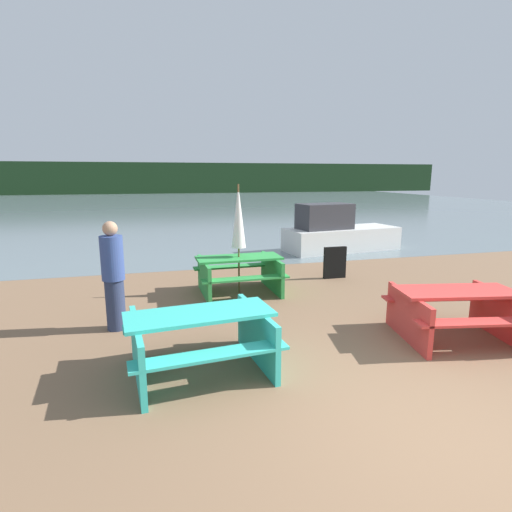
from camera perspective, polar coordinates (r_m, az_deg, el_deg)
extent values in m
plane|color=brown|center=(4.43, 25.51, -22.44)|extent=(60.00, 60.00, 0.00)
cube|color=slate|center=(35.23, -10.67, 7.40)|extent=(60.00, 50.00, 0.00)
cube|color=#193319|center=(55.12, -12.33, 10.83)|extent=(80.00, 1.60, 4.00)
cube|color=#33B7A8|center=(4.92, -8.06, -8.23)|extent=(1.83, 0.87, 0.04)
cube|color=#33B7A8|center=(4.53, -6.39, -13.90)|extent=(1.78, 0.46, 0.04)
cube|color=#33B7A8|center=(5.52, -9.24, -9.20)|extent=(1.78, 0.46, 0.04)
cube|color=#33B7A8|center=(4.97, -16.53, -13.14)|extent=(0.21, 1.38, 0.72)
cube|color=#33B7A8|center=(5.25, 0.15, -11.27)|extent=(0.21, 1.38, 0.72)
cube|color=red|center=(6.54, 26.78, -4.54)|extent=(1.80, 1.00, 0.04)
cube|color=red|center=(6.17, 29.16, -8.28)|extent=(1.72, 0.59, 0.04)
cube|color=red|center=(7.06, 24.33, -5.45)|extent=(1.72, 0.59, 0.04)
cube|color=red|center=(6.32, 20.88, -8.13)|extent=(0.32, 1.37, 0.70)
cube|color=red|center=(7.02, 31.53, -7.14)|extent=(0.32, 1.37, 0.70)
cube|color=green|center=(8.13, -2.47, -0.27)|extent=(1.73, 0.74, 0.04)
cube|color=green|center=(7.68, -1.49, -3.25)|extent=(1.72, 0.32, 0.04)
cube|color=green|center=(8.72, -3.30, -1.48)|extent=(1.72, 0.32, 0.04)
cube|color=green|center=(8.08, -7.39, -3.18)|extent=(0.10, 1.38, 0.71)
cube|color=green|center=(8.41, 2.31, -2.52)|extent=(0.10, 1.38, 0.71)
cylinder|color=brown|center=(8.06, -2.49, 2.33)|extent=(0.04, 0.04, 2.22)
cone|color=white|center=(8.00, -2.52, 5.70)|extent=(0.28, 0.28, 1.27)
cube|color=silver|center=(13.19, 12.12, 2.40)|extent=(3.87, 1.85, 0.73)
cube|color=#333338|center=(12.73, 9.78, 5.61)|extent=(1.75, 1.16, 0.79)
cylinder|color=#283351|center=(6.66, -19.43, -6.55)|extent=(0.29, 0.29, 0.80)
cylinder|color=#334784|center=(6.48, -19.87, -0.27)|extent=(0.34, 0.34, 0.68)
sphere|color=tan|center=(6.41, -20.14, 3.70)|extent=(0.22, 0.22, 0.22)
cube|color=black|center=(9.54, 11.19, -0.93)|extent=(0.55, 0.08, 0.75)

